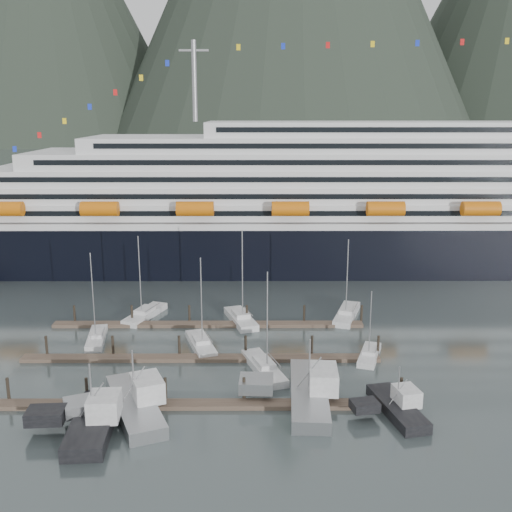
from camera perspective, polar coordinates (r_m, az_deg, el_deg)
The scene contains 16 objects.
ground at distance 78.88m, azimuth -1.77°, elevation -10.73°, with size 1600.00×1600.00×0.00m, color #434F4E.
cruise_ship at distance 131.34m, azimuth 12.11°, elevation 4.41°, with size 210.00×30.40×50.30m.
dock_near at distance 70.14m, azimuth -6.15°, elevation -13.82°, with size 48.18×2.28×3.20m.
dock_mid at distance 81.83m, azimuth -5.22°, elevation -9.61°, with size 48.18×2.28×3.20m.
dock_far at distance 93.86m, azimuth -4.53°, elevation -6.46°, with size 48.18×2.28×3.20m.
sailboat_b at distance 90.74m, azimuth -14.93°, elevation -7.56°, with size 3.59×9.22×13.74m.
sailboat_c at distance 85.73m, azimuth -5.26°, elevation -8.40°, with size 5.33×9.90×13.77m.
sailboat_d at distance 78.11m, azimuth 0.77°, elevation -10.64°, with size 6.01×11.26×14.00m.
sailboat_e at distance 98.85m, azimuth -10.52°, elevation -5.52°, with size 6.01×10.68×14.11m.
sailboat_f at distance 95.18m, azimuth -1.45°, elevation -6.04°, with size 5.81×10.45×15.51m.
sailboat_g at distance 98.40m, azimuth 8.64°, elevation -5.54°, with size 6.00×11.39×13.58m.
sailboat_h at distance 83.40m, azimuth 10.74°, elevation -9.28°, with size 4.58×8.07×10.01m.
trawler_a at distance 69.68m, azimuth -11.61°, elevation -13.60°, with size 12.16×15.05×8.08m.
trawler_b at distance 67.19m, azimuth -15.38°, elevation -14.91°, with size 9.77×12.81×8.22m.
trawler_c at distance 71.16m, azimuth 4.91°, elevation -12.73°, with size 11.46×16.24×8.25m.
trawler_d at distance 69.87m, azimuth 13.22°, elevation -13.78°, with size 8.05×10.63×6.03m.
Camera 1 is at (2.21, -71.75, 32.69)m, focal length 42.00 mm.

